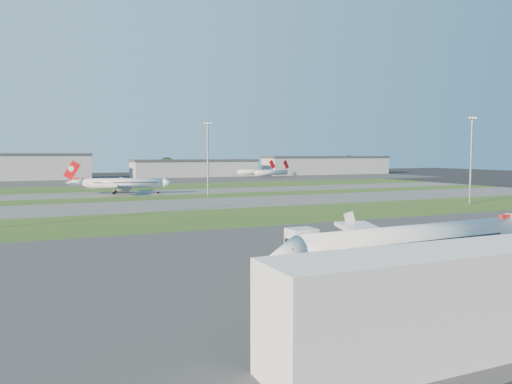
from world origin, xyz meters
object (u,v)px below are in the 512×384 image
mini_jet_near (272,173)px  light_mast_centre (208,154)px  airliner_parked (419,243)px  light_mast_east (471,154)px  airliner_taxiing (123,183)px  mini_jet_far (256,172)px  jet_bridge (359,260)px

mini_jet_near → light_mast_centre: (-79.02, -112.82, 11.53)m
airliner_parked → mini_jet_near: airliner_parked is taller
mini_jet_near → light_mast_east: (-16.02, -168.82, 11.53)m
airliner_parked → airliner_taxiing: 143.25m
mini_jet_far → light_mast_centre: (-74.16, -126.03, 11.53)m
airliner_taxiing → light_mast_east: bearing=153.6°
mini_jet_near → mini_jet_far: size_ratio=0.97×
airliner_parked → mini_jet_far: size_ratio=1.42×
airliner_taxiing → mini_jet_far: size_ratio=1.23×
light_mast_centre → airliner_taxiing: bearing=138.1°
light_mast_centre → light_mast_east: (63.00, -56.00, 0.00)m
jet_bridge → airliner_taxiing: size_ratio=0.77×
jet_bridge → light_mast_east: (87.81, 67.24, 10.81)m
airliner_taxiing → mini_jet_far: (99.59, 103.20, -0.63)m
airliner_parked → mini_jet_far: 261.31m
mini_jet_near → jet_bridge: bearing=-132.7°
light_mast_east → mini_jet_near: bearing=84.6°
airliner_parked → light_mast_centre: light_mast_centre is taller
light_mast_centre → mini_jet_near: bearing=55.0°
mini_jet_near → mini_jet_far: bearing=91.2°
mini_jet_near → airliner_taxiing: bearing=-158.2°
airliner_parked → mini_jet_near: 250.68m
jet_bridge → mini_jet_far: (98.97, 249.26, -0.73)m
airliner_taxiing → light_mast_east: (88.43, -78.83, 10.90)m
jet_bridge → mini_jet_near: mini_jet_near is taller
jet_bridge → airliner_parked: 11.31m
airliner_taxiing → light_mast_centre: 35.87m
airliner_parked → airliner_taxiing: size_ratio=1.16×
jet_bridge → airliner_taxiing: (-0.62, 146.06, -0.10)m
airliner_parked → light_mast_centre: (13.99, 119.96, 10.38)m
light_mast_east → airliner_parked: bearing=-140.3°
airliner_parked → light_mast_east: light_mast_east is taller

